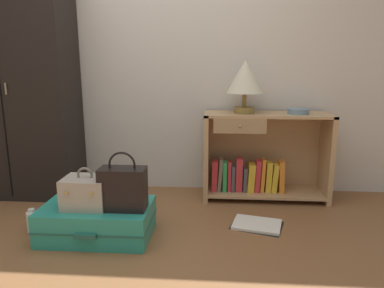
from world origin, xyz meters
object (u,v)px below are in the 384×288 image
table_lamp (245,79)px  open_book_on_floor (257,225)px  suitcase_large (98,220)px  bookshelf (261,158)px  bottle (32,222)px  wardrobe (16,87)px  handbag (123,188)px  bowl (298,111)px  train_case (86,192)px

table_lamp → open_book_on_floor: bearing=-82.4°
suitcase_large → open_book_on_floor: 1.13m
bookshelf → bottle: 1.85m
bottle → suitcase_large: bearing=-2.2°
bookshelf → table_lamp: bearing=-175.9°
bookshelf → suitcase_large: (-1.17, -0.83, -0.24)m
wardrobe → handbag: wardrobe is taller
table_lamp → bowl: bearing=-2.3°
wardrobe → bookshelf: wardrobe is taller
wardrobe → train_case: (0.87, -0.81, -0.63)m
bookshelf → train_case: (-1.23, -0.86, -0.03)m
bookshelf → table_lamp: 0.69m
open_book_on_floor → suitcase_large: bearing=-167.9°
table_lamp → train_case: size_ratio=1.52×
wardrobe → suitcase_large: size_ratio=2.61×
table_lamp → suitcase_large: 1.60m
open_book_on_floor → wardrobe: bearing=164.9°
train_case → handbag: bearing=-3.8°
bookshelf → bowl: (0.29, -0.03, 0.41)m
bookshelf → handbag: bookshelf is taller
table_lamp → bottle: size_ratio=2.53×
bookshelf → suitcase_large: size_ratio=1.44×
handbag → open_book_on_floor: bearing=17.5°
train_case → open_book_on_floor: size_ratio=0.69×
handbag → bowl: bearing=33.9°
train_case → handbag: (0.25, -0.02, 0.04)m
suitcase_large → handbag: handbag is taller
bowl → handbag: bowl is taller
wardrobe → bottle: size_ratio=11.11×
bookshelf → bowl: size_ratio=6.03×
table_lamp → open_book_on_floor: (0.08, -0.58, -1.02)m
wardrobe → bookshelf: (2.10, 0.05, -0.60)m
bookshelf → handbag: 1.31m
bowl → open_book_on_floor: size_ratio=0.42×
handbag → bookshelf: bearing=42.0°
bowl → open_book_on_floor: bearing=-122.9°
bowl → train_case: bowl is taller
bookshelf → table_lamp: (-0.16, -0.01, 0.68)m
bowl → suitcase_large: (-1.46, -0.80, -0.65)m
suitcase_large → wardrobe: bearing=139.9°
table_lamp → handbag: size_ratio=1.13×
bookshelf → table_lamp: table_lamp is taller
train_case → bottle: train_case is taller
table_lamp → handbag: table_lamp is taller
open_book_on_floor → handbag: bearing=-162.5°
table_lamp → bottle: 1.94m
table_lamp → bottle: bearing=-151.7°
bookshelf → bottle: (-1.65, -0.81, -0.27)m
bookshelf → bottle: bearing=-153.7°
table_lamp → handbag: (-0.82, -0.87, -0.66)m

